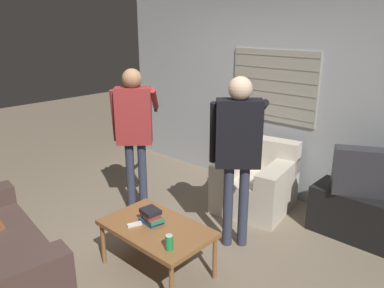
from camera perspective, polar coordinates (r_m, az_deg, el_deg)
name	(u,v)px	position (r m, az deg, el deg)	size (l,w,h in m)	color
ground_plane	(159,249)	(3.95, -5.02, -15.63)	(16.00, 16.00, 0.00)	#7F705B
wall_back	(272,96)	(4.97, 12.15, 7.09)	(5.20, 0.08, 2.55)	#ADB2B7
armchair_beige	(257,182)	(4.67, 9.81, -5.75)	(0.94, 0.98, 0.81)	beige
coffee_table	(157,231)	(3.44, -5.42, -13.00)	(0.99, 0.61, 0.46)	brown
tv_stand	(365,217)	(4.36, 24.92, -10.02)	(1.09, 0.46, 0.51)	black
tv	(372,172)	(4.17, 25.79, -3.92)	(0.76, 0.53, 0.48)	#2D2D33
person_left_standing	(134,124)	(4.31, -8.80, 3.05)	(0.48, 0.79, 1.71)	#33384C
person_right_standing	(238,142)	(3.58, 7.04, 0.29)	(0.52, 0.84, 1.73)	#33384C
book_stack	(151,216)	(3.45, -6.21, -10.91)	(0.25, 0.19, 0.14)	#284C89
soda_can	(169,242)	(3.07, -3.50, -14.73)	(0.07, 0.07, 0.13)	#238E47
spare_remote	(134,224)	(3.45, -8.76, -12.02)	(0.08, 0.14, 0.02)	white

